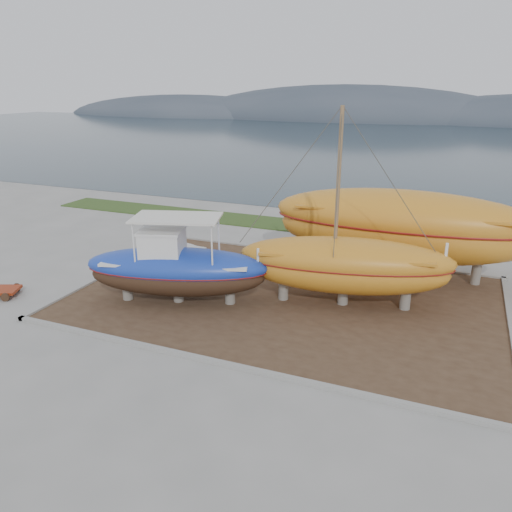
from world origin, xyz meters
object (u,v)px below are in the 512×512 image
at_px(orange_sailboat, 348,211).
at_px(blue_caique, 177,260).
at_px(orange_bare_hull, 400,234).
at_px(red_trailer, 0,292).
at_px(white_dinghy, 173,254).

bearing_deg(orange_sailboat, blue_caique, -170.86).
distance_m(orange_bare_hull, red_trailer, 18.78).
height_order(white_dinghy, orange_bare_hull, orange_bare_hull).
distance_m(white_dinghy, orange_sailboat, 9.90).
relative_size(orange_bare_hull, red_trailer, 5.05).
xyz_separation_m(blue_caique, white_dinghy, (-2.51, 3.73, -1.26)).
bearing_deg(orange_sailboat, red_trailer, -172.17).
height_order(orange_sailboat, red_trailer, orange_sailboat).
bearing_deg(white_dinghy, blue_caique, -51.59).
bearing_deg(red_trailer, orange_bare_hull, 7.64).
distance_m(blue_caique, white_dinghy, 4.67).
xyz_separation_m(white_dinghy, orange_sailboat, (9.19, -1.28, 3.46)).
relative_size(white_dinghy, orange_sailboat, 0.47).
bearing_deg(red_trailer, white_dinghy, 26.98).
relative_size(orange_sailboat, orange_bare_hull, 0.71).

